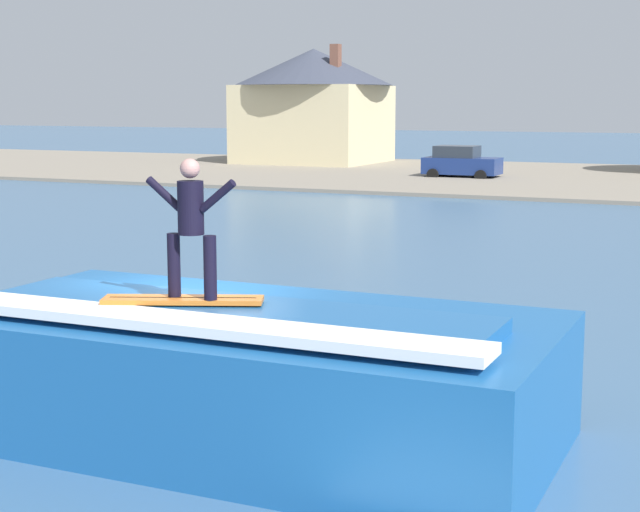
% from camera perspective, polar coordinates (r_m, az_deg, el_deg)
% --- Properties ---
extents(ground_plane, '(260.00, 260.00, 0.00)m').
position_cam_1_polar(ground_plane, '(14.51, -7.32, -8.18)').
color(ground_plane, '#3A6084').
extents(wave_crest, '(7.71, 3.88, 1.80)m').
position_cam_1_polar(wave_crest, '(12.61, -4.28, -6.75)').
color(wave_crest, '#1C599A').
rests_on(wave_crest, ground_plane).
extents(surfboard, '(1.98, 1.14, 0.06)m').
position_cam_1_polar(surfboard, '(12.29, -7.92, -2.52)').
color(surfboard, orange).
rests_on(surfboard, wave_crest).
extents(surfer, '(1.25, 0.32, 1.71)m').
position_cam_1_polar(surfer, '(12.08, -7.46, 2.04)').
color(surfer, black).
rests_on(surfer, surfboard).
extents(shoreline_bank, '(120.00, 25.00, 0.17)m').
position_cam_1_polar(shoreline_bank, '(55.45, 16.62, 4.23)').
color(shoreline_bank, gray).
rests_on(shoreline_bank, ground_plane).
extents(car_near_shore, '(4.11, 2.32, 1.86)m').
position_cam_1_polar(car_near_shore, '(54.94, 8.14, 5.37)').
color(car_near_shore, navy).
rests_on(car_near_shore, ground_plane).
extents(house_with_chimney, '(10.74, 10.74, 7.95)m').
position_cam_1_polar(house_with_chimney, '(67.42, -0.37, 8.93)').
color(house_with_chimney, beige).
rests_on(house_with_chimney, ground_plane).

